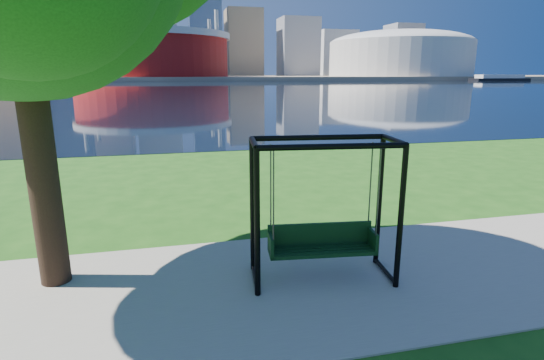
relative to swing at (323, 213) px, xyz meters
name	(u,v)px	position (x,y,z in m)	size (l,w,h in m)	color
ground	(280,271)	(-0.60, 0.41, -1.15)	(900.00, 900.00, 0.00)	#1E5114
path	(288,284)	(-0.60, -0.09, -1.13)	(120.00, 4.00, 0.03)	#9E937F
river	(176,88)	(-0.60, 102.41, -1.14)	(900.00, 180.00, 0.02)	black
far_bank	(171,77)	(-0.60, 306.41, -0.15)	(900.00, 228.00, 2.00)	#937F60
stadium	(151,53)	(-10.60, 235.41, 13.08)	(83.00, 83.00, 32.00)	maroon
arena	(400,53)	(134.40, 235.41, 14.73)	(84.00, 84.00, 26.56)	beige
skyline	(162,26)	(-4.87, 319.80, 34.74)	(392.00, 66.00, 96.50)	gray
swing	(323,213)	(0.00, 0.00, 0.00)	(2.41, 1.26, 2.37)	black
barge	(500,78)	(159.54, 180.26, 0.21)	(30.08, 8.59, 2.99)	black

